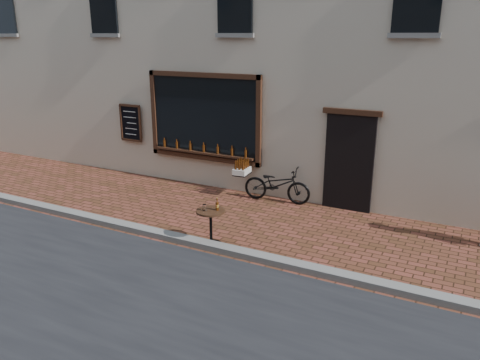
% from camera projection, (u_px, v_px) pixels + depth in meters
% --- Properties ---
extents(ground, '(90.00, 90.00, 0.00)m').
position_uv_depth(ground, '(196.00, 251.00, 8.75)').
color(ground, '#4D2B18').
rests_on(ground, ground).
extents(kerb, '(90.00, 0.25, 0.12)m').
position_uv_depth(kerb, '(202.00, 244.00, 8.90)').
color(kerb, slate).
rests_on(kerb, ground).
extents(cargo_bicycle, '(1.93, 0.72, 0.92)m').
position_uv_depth(cargo_bicycle, '(276.00, 184.00, 11.22)').
color(cargo_bicycle, black).
rests_on(cargo_bicycle, ground).
extents(bistro_table, '(0.56, 0.56, 0.96)m').
position_uv_depth(bistro_table, '(211.00, 220.00, 8.84)').
color(bistro_table, black).
rests_on(bistro_table, ground).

